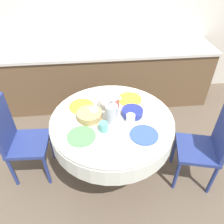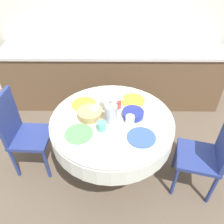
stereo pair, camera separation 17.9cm
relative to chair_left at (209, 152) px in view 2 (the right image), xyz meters
name	(u,v)px [view 2 (the right image)]	position (x,y,z in m)	size (l,w,h in m)	color
ground_plane	(112,166)	(-0.92, 0.24, -0.53)	(12.00, 12.00, 0.00)	brown
wall_back	(113,11)	(-0.92, 1.92, 0.77)	(7.00, 0.05, 2.60)	silver
kitchen_counter	(113,76)	(-0.92, 1.58, -0.09)	(3.24, 0.64, 0.89)	brown
dining_table	(112,128)	(-0.92, 0.24, 0.09)	(1.21, 1.21, 0.74)	olive
chair_left	(209,152)	(0.00, 0.00, 0.00)	(0.49, 0.49, 0.97)	navy
chair_right	(22,131)	(-1.87, 0.28, 0.00)	(0.42, 0.42, 0.97)	navy
plate_near_left	(79,134)	(-1.22, 0.02, 0.22)	(0.26, 0.26, 0.01)	#5BA85B
cup_near_left	(102,126)	(-1.02, 0.08, 0.26)	(0.08, 0.08, 0.09)	#5BA39E
plate_near_right	(141,137)	(-0.66, -0.02, 0.22)	(0.26, 0.26, 0.01)	#3856AD
cup_near_right	(130,120)	(-0.75, 0.17, 0.26)	(0.08, 0.08, 0.09)	white
plate_far_left	(84,104)	(-1.22, 0.46, 0.22)	(0.26, 0.26, 0.01)	yellow
cup_far_left	(94,111)	(-1.10, 0.30, 0.26)	(0.08, 0.08, 0.09)	white
plate_far_right	(133,100)	(-0.70, 0.53, 0.22)	(0.26, 0.26, 0.01)	yellow
cup_far_right	(117,104)	(-0.87, 0.41, 0.26)	(0.08, 0.08, 0.09)	#CC4C3D
coffee_carafe	(111,112)	(-0.93, 0.20, 0.33)	(0.12, 0.12, 0.26)	#B2B2B7
teapot	(109,100)	(-0.95, 0.40, 0.31)	(0.23, 0.17, 0.22)	white
bread_basket	(90,114)	(-1.14, 0.27, 0.25)	(0.25, 0.25, 0.07)	tan
fruit_bowl	(133,114)	(-0.72, 0.28, 0.24)	(0.21, 0.21, 0.06)	navy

